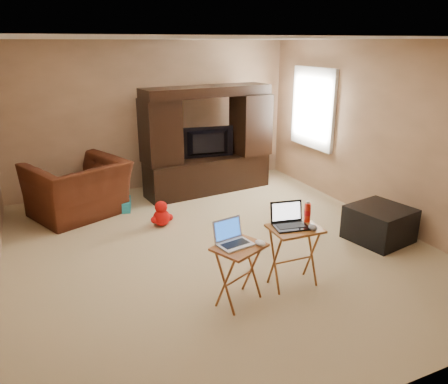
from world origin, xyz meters
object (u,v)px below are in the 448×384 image
laptop_left (235,234)px  water_bottle (307,213)px  television (209,143)px  mouse_right (313,227)px  tray_table_left (239,274)px  child_rocker (116,193)px  mouse_left (260,243)px  plush_toy (161,213)px  laptop_right (291,217)px  entertainment_center (208,140)px  tray_table_right (293,256)px  push_toy (237,172)px  ottoman (379,224)px  recliner (78,189)px

laptop_left → water_bottle: size_ratio=1.58×
television → water_bottle: 3.12m
television → mouse_right: television is taller
tray_table_left → laptop_left: laptop_left is taller
mouse_right → child_rocker: bearing=114.1°
mouse_left → mouse_right: (0.61, 0.01, 0.05)m
plush_toy → laptop_right: bearing=-69.8°
laptop_right → plush_toy: bearing=120.5°
plush_toy → child_rocker: bearing=117.4°
television → mouse_right: (-0.25, -3.31, -0.17)m
television → plush_toy: 1.74m
plush_toy → mouse_right: mouse_right is taller
entertainment_center → mouse_right: (-0.25, -3.36, -0.20)m
tray_table_left → tray_table_right: tray_table_right is taller
entertainment_center → tray_table_right: 3.31m
television → laptop_right: size_ratio=2.61×
push_toy → tray_table_left: tray_table_left is taller
television → child_rocker: (-1.64, -0.21, -0.58)m
tray_table_right → mouse_right: 0.40m
tray_table_left → water_bottle: bearing=-14.6°
laptop_right → mouse_left: size_ratio=2.78×
ottoman → laptop_left: 2.45m
laptop_left → water_bottle: (0.90, 0.11, 0.03)m
tray_table_right → recliner: bearing=123.4°
entertainment_center → recliner: (-2.17, -0.25, -0.48)m
recliner → tray_table_right: 3.49m
plush_toy → tray_table_right: size_ratio=0.56×
tray_table_left → water_bottle: water_bottle is taller
laptop_right → tray_table_left: bearing=-162.5°
mouse_left → mouse_right: mouse_right is taller
tray_table_left → tray_table_right: size_ratio=0.93×
tray_table_left → plush_toy: bearing=70.0°
recliner → laptop_left: size_ratio=3.94×
television → water_bottle: (-0.18, -3.11, -0.09)m
tray_table_right → laptop_left: size_ratio=2.06×
child_rocker → plush_toy: (0.45, -0.88, -0.10)m
mouse_right → plush_toy: bearing=112.8°
entertainment_center → ottoman: (1.27, -2.76, -0.67)m
plush_toy → ottoman: size_ratio=0.53×
child_rocker → water_bottle: water_bottle is taller
recliner → child_rocker: 0.55m
ottoman → television: bearing=115.0°
television → water_bottle: television is taller
recliner → laptop_right: (1.76, -2.97, 0.37)m
recliner → mouse_left: recliner is taller
laptop_right → water_bottle: bearing=24.4°
entertainment_center → child_rocker: bearing=-176.9°
television → mouse_right: size_ratio=6.73×
water_bottle → laptop_left: bearing=-173.1°
entertainment_center → mouse_right: bearing=-99.8°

